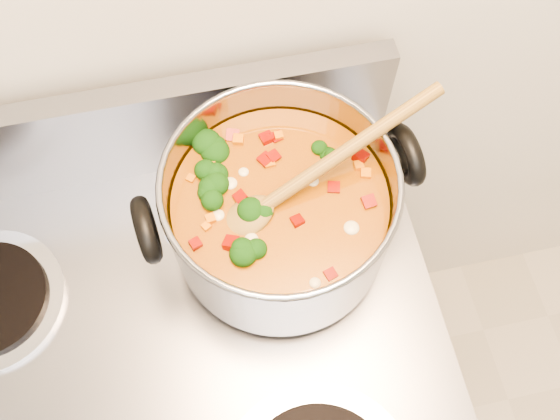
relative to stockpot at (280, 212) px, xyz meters
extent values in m
cube|color=gray|center=(-0.20, 0.15, -0.01)|extent=(0.74, 0.03, 0.16)
cylinder|color=#A5A5AD|center=(-0.02, -0.01, -0.08)|extent=(0.19, 0.19, 0.01)
cylinder|color=black|center=(-0.02, -0.01, -0.07)|extent=(0.15, 0.15, 0.01)
cylinder|color=#93939A|center=(0.00, 0.00, 0.00)|extent=(0.27, 0.27, 0.14)
torus|color=#93939A|center=(0.00, 0.00, 0.08)|extent=(0.27, 0.27, 0.01)
cylinder|color=#995B0D|center=(0.00, 0.00, -0.02)|extent=(0.25, 0.25, 0.10)
torus|color=black|center=(-0.15, -0.02, 0.05)|extent=(0.03, 0.08, 0.08)
torus|color=black|center=(0.15, 0.02, 0.05)|extent=(0.03, 0.08, 0.08)
ellipsoid|color=black|center=(0.04, -0.09, 0.03)|extent=(0.04, 0.04, 0.03)
ellipsoid|color=black|center=(0.07, -0.05, 0.03)|extent=(0.04, 0.04, 0.03)
ellipsoid|color=black|center=(0.01, -0.09, 0.03)|extent=(0.04, 0.04, 0.03)
ellipsoid|color=black|center=(-0.02, 0.01, 0.03)|extent=(0.04, 0.04, 0.03)
ellipsoid|color=black|center=(0.04, -0.07, 0.03)|extent=(0.04, 0.04, 0.03)
ellipsoid|color=black|center=(-0.08, 0.02, 0.03)|extent=(0.04, 0.04, 0.03)
ellipsoid|color=black|center=(-0.01, -0.08, 0.03)|extent=(0.04, 0.04, 0.03)
ellipsoid|color=maroon|center=(-0.04, 0.05, 0.03)|extent=(0.01, 0.01, 0.01)
ellipsoid|color=maroon|center=(-0.08, 0.04, 0.03)|extent=(0.01, 0.01, 0.01)
ellipsoid|color=maroon|center=(0.05, 0.10, 0.03)|extent=(0.01, 0.01, 0.01)
ellipsoid|color=maroon|center=(0.08, -0.05, 0.03)|extent=(0.01, 0.01, 0.01)
ellipsoid|color=maroon|center=(-0.01, -0.07, 0.03)|extent=(0.01, 0.01, 0.01)
ellipsoid|color=maroon|center=(-0.04, -0.10, 0.03)|extent=(0.01, 0.01, 0.01)
ellipsoid|color=maroon|center=(0.03, 0.08, 0.03)|extent=(0.01, 0.01, 0.01)
ellipsoid|color=maroon|center=(0.07, 0.08, 0.03)|extent=(0.01, 0.01, 0.01)
ellipsoid|color=maroon|center=(0.09, -0.04, 0.03)|extent=(0.01, 0.01, 0.01)
ellipsoid|color=maroon|center=(0.04, -0.04, 0.03)|extent=(0.01, 0.01, 0.01)
ellipsoid|color=maroon|center=(-0.03, -0.04, 0.03)|extent=(0.01, 0.01, 0.01)
ellipsoid|color=maroon|center=(0.03, 0.08, 0.03)|extent=(0.01, 0.01, 0.01)
ellipsoid|color=maroon|center=(-0.10, 0.02, 0.03)|extent=(0.01, 0.01, 0.01)
ellipsoid|color=#D2690B|center=(0.04, -0.06, 0.03)|extent=(0.01, 0.01, 0.01)
ellipsoid|color=#D2690B|center=(0.07, 0.01, 0.03)|extent=(0.01, 0.01, 0.01)
ellipsoid|color=#D2690B|center=(0.05, 0.02, 0.03)|extent=(0.01, 0.01, 0.01)
ellipsoid|color=#D2690B|center=(-0.09, -0.01, 0.03)|extent=(0.01, 0.01, 0.01)
ellipsoid|color=#D2690B|center=(0.03, -0.07, 0.03)|extent=(0.01, 0.01, 0.01)
ellipsoid|color=#D2690B|center=(0.05, 0.08, 0.03)|extent=(0.01, 0.01, 0.01)
ellipsoid|color=#D2690B|center=(-0.02, 0.05, 0.03)|extent=(0.01, 0.01, 0.01)
ellipsoid|color=#D2690B|center=(-0.01, 0.01, 0.03)|extent=(0.01, 0.01, 0.01)
ellipsoid|color=#D2690B|center=(-0.06, -0.01, 0.03)|extent=(0.01, 0.01, 0.01)
ellipsoid|color=#D2690B|center=(0.08, -0.01, 0.03)|extent=(0.01, 0.01, 0.01)
ellipsoid|color=#D2690B|center=(0.03, 0.01, 0.03)|extent=(0.01, 0.01, 0.01)
ellipsoid|color=beige|center=(0.00, -0.08, 0.03)|extent=(0.02, 0.02, 0.01)
ellipsoid|color=beige|center=(0.03, -0.06, 0.03)|extent=(0.02, 0.02, 0.01)
ellipsoid|color=beige|center=(0.03, 0.01, 0.03)|extent=(0.02, 0.02, 0.01)
ellipsoid|color=beige|center=(-0.03, -0.02, 0.03)|extent=(0.02, 0.02, 0.01)
ellipsoid|color=beige|center=(0.07, 0.05, 0.03)|extent=(0.02, 0.02, 0.01)
ellipsoid|color=beige|center=(-0.08, -0.05, 0.03)|extent=(0.02, 0.02, 0.01)
ellipsoid|color=beige|center=(-0.04, -0.09, 0.03)|extent=(0.02, 0.02, 0.01)
ellipsoid|color=olive|center=(-0.04, -0.01, 0.03)|extent=(0.09, 0.07, 0.04)
cylinder|color=olive|center=(0.08, 0.03, 0.07)|extent=(0.25, 0.09, 0.09)
ellipsoid|color=black|center=(0.12, 0.13, -0.08)|extent=(0.01, 0.01, 0.01)
ellipsoid|color=black|center=(-0.10, 0.12, -0.08)|extent=(0.01, 0.01, 0.01)
ellipsoid|color=black|center=(-0.20, -0.06, -0.08)|extent=(0.01, 0.01, 0.01)
ellipsoid|color=black|center=(0.08, -0.14, -0.08)|extent=(0.01, 0.01, 0.01)
camera|label=1|loc=(-0.07, -0.31, 0.67)|focal=40.00mm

